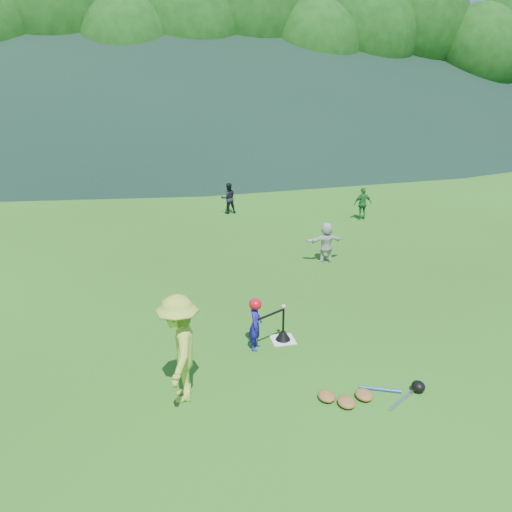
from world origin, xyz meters
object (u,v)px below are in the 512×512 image
(fielder_b, at_px, (228,198))
(batting_tee, at_px, (283,334))
(adult_coach, at_px, (179,349))
(equipment_pile, at_px, (364,395))
(batter_child, at_px, (255,325))
(fielder_d, at_px, (326,242))
(fielder_c, at_px, (363,204))
(home_plate, at_px, (283,340))

(fielder_b, bearing_deg, batting_tee, 80.53)
(adult_coach, relative_size, equipment_pile, 0.99)
(batter_child, height_order, batting_tee, batter_child)
(equipment_pile, bearing_deg, fielder_d, 75.92)
(batting_tee, bearing_deg, batter_child, -162.77)
(fielder_b, bearing_deg, fielder_c, 150.98)
(fielder_b, xyz_separation_m, fielder_d, (1.78, -5.92, -0.01))
(batter_child, xyz_separation_m, equipment_pile, (1.38, -1.94, -0.44))
(fielder_c, bearing_deg, equipment_pile, 62.15)
(home_plate, distance_m, adult_coach, 2.70)
(batting_tee, bearing_deg, fielder_b, 86.81)
(fielder_b, height_order, batting_tee, fielder_b)
(fielder_c, height_order, batting_tee, fielder_c)
(fielder_d, distance_m, batting_tee, 4.70)
(batting_tee, bearing_deg, home_plate, 0.00)
(home_plate, relative_size, batter_child, 0.44)
(batter_child, distance_m, fielder_c, 10.05)
(home_plate, bearing_deg, fielder_c, 57.20)
(batter_child, xyz_separation_m, fielder_b, (1.15, 10.17, 0.08))
(batting_tee, bearing_deg, fielder_d, 60.08)
(fielder_d, bearing_deg, batter_child, 53.50)
(adult_coach, bearing_deg, batting_tee, 133.09)
(adult_coach, bearing_deg, home_plate, 133.09)
(fielder_d, bearing_deg, batting_tee, 58.24)
(fielder_d, relative_size, equipment_pile, 0.64)
(batter_child, distance_m, equipment_pile, 2.42)
(adult_coach, xyz_separation_m, equipment_pile, (2.88, -0.67, -0.83))
(equipment_pile, bearing_deg, batting_tee, 110.29)
(fielder_b, height_order, equipment_pile, fielder_b)
(batter_child, height_order, adult_coach, adult_coach)
(fielder_d, xyz_separation_m, equipment_pile, (-1.55, -6.18, -0.51))
(fielder_d, height_order, batting_tee, fielder_d)
(batter_child, distance_m, adult_coach, 2.00)
(batter_child, height_order, fielder_d, fielder_d)
(fielder_b, distance_m, equipment_pile, 12.11)
(fielder_d, bearing_deg, fielder_c, -127.40)
(fielder_c, bearing_deg, fielder_d, 50.00)
(home_plate, xyz_separation_m, batter_child, (-0.60, -0.19, 0.50))
(adult_coach, bearing_deg, fielder_b, 175.24)
(home_plate, relative_size, fielder_d, 0.39)
(fielder_c, relative_size, equipment_pile, 0.66)
(adult_coach, distance_m, fielder_b, 11.74)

